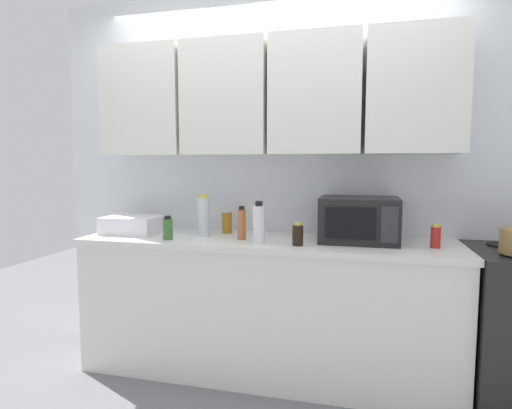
{
  "coord_description": "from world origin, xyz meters",
  "views": [
    {
      "loc": [
        0.59,
        -2.91,
        1.39
      ],
      "look_at": [
        -0.08,
        -0.25,
        1.12
      ],
      "focal_mm": 29.16,
      "sensor_mm": 36.0,
      "label": 1
    }
  ],
  "objects": [
    {
      "name": "bottle_green_oil",
      "position": [
        -0.61,
        -0.47,
        0.97
      ],
      "size": [
        0.06,
        0.06,
        0.15
      ],
      "color": "#386B2D",
      "rests_on": "counter_run"
    },
    {
      "name": "bottle_clear_tall",
      "position": [
        -0.43,
        -0.28,
        1.03
      ],
      "size": [
        0.08,
        0.08,
        0.28
      ],
      "color": "silver",
      "rests_on": "counter_run"
    },
    {
      "name": "microwave",
      "position": [
        0.59,
        -0.25,
        1.04
      ],
      "size": [
        0.48,
        0.37,
        0.28
      ],
      "color": "black",
      "rests_on": "counter_run"
    },
    {
      "name": "counter_run",
      "position": [
        0.0,
        -0.3,
        0.45
      ],
      "size": [
        2.43,
        0.63,
        0.9
      ],
      "color": "white",
      "rests_on": "ground_plane"
    },
    {
      "name": "bottle_red_sauce",
      "position": [
        1.02,
        -0.34,
        0.97
      ],
      "size": [
        0.05,
        0.05,
        0.14
      ],
      "color": "red",
      "rests_on": "counter_run"
    },
    {
      "name": "bottle_soy_dark",
      "position": [
        0.23,
        -0.46,
        0.96
      ],
      "size": [
        0.07,
        0.07,
        0.14
      ],
      "color": "black",
      "rests_on": "counter_run"
    },
    {
      "name": "bottle_spice_jar",
      "position": [
        -0.15,
        -0.35,
        1.0
      ],
      "size": [
        0.05,
        0.05,
        0.22
      ],
      "color": "#BC6638",
      "rests_on": "counter_run"
    },
    {
      "name": "wall_back_with_cabinets",
      "position": [
        0.0,
        -0.07,
        1.58
      ],
      "size": [
        3.3,
        0.38,
        2.6
      ],
      "color": "white",
      "rests_on": "ground_plane"
    },
    {
      "name": "dish_rack",
      "position": [
        -0.96,
        -0.3,
        0.96
      ],
      "size": [
        0.38,
        0.3,
        0.12
      ],
      "primitive_type": "cube",
      "color": "silver",
      "rests_on": "counter_run"
    },
    {
      "name": "bottle_white_jar",
      "position": [
        -0.01,
        -0.45,
        1.02
      ],
      "size": [
        0.07,
        0.07,
        0.26
      ],
      "color": "white",
      "rests_on": "counter_run"
    },
    {
      "name": "bottle_amber_vinegar",
      "position": [
        -0.32,
        -0.14,
        0.98
      ],
      "size": [
        0.07,
        0.07,
        0.16
      ],
      "color": "#AD701E",
      "rests_on": "counter_run"
    }
  ]
}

